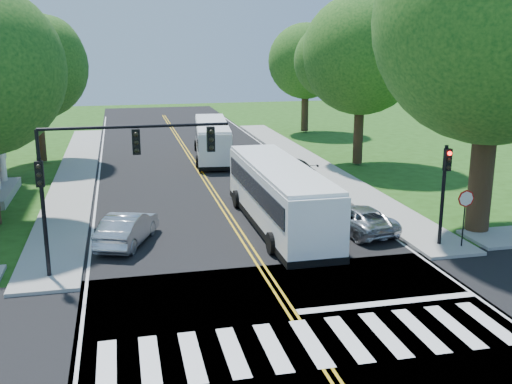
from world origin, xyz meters
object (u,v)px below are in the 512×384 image
object	(u,v)px
bus_lead	(279,195)
bus_follow	(212,139)
suv	(358,219)
signal_nw	(106,165)
hatchback	(127,228)
dark_sedan	(291,169)
signal_ne	(445,182)

from	to	relation	value
bus_lead	bus_follow	distance (m)	18.01
bus_follow	suv	distance (m)	19.96
signal_nw	bus_lead	xyz separation A→B (m)	(7.91, 4.45, -2.74)
bus_follow	suv	size ratio (longest dim) A/B	2.41
signal_nw	bus_lead	distance (m)	9.47
hatchback	suv	bearing A→B (deg)	-162.72
bus_follow	dark_sedan	distance (m)	9.03
signal_ne	signal_nw	bearing A→B (deg)	-179.95
signal_ne	suv	bearing A→B (deg)	132.87
suv	dark_sedan	bearing A→B (deg)	-99.41
signal_nw	bus_follow	world-z (taller)	signal_nw
signal_nw	bus_follow	bearing A→B (deg)	71.65
signal_ne	dark_sedan	bearing A→B (deg)	100.59
signal_nw	suv	size ratio (longest dim) A/B	1.56
signal_ne	hatchback	xyz separation A→B (m)	(-13.38, 3.52, -2.22)
signal_nw	hatchback	xyz separation A→B (m)	(0.67, 3.53, -3.64)
suv	hatchback	bearing A→B (deg)	-12.83
signal_nw	dark_sedan	bearing A→B (deg)	51.63
signal_nw	dark_sedan	distance (m)	18.69
signal_nw	dark_sedan	size ratio (longest dim) A/B	1.54
signal_ne	hatchback	bearing A→B (deg)	165.25
signal_ne	bus_follow	distance (m)	23.44
bus_follow	signal_ne	bearing A→B (deg)	112.75
hatchback	dark_sedan	xyz separation A→B (m)	(10.70, 10.83, -0.06)
signal_ne	bus_lead	bearing A→B (deg)	144.20
hatchback	signal_ne	bearing A→B (deg)	-174.07
signal_ne	suv	size ratio (longest dim) A/B	0.96
bus_lead	hatchback	distance (m)	7.34
bus_lead	suv	xyz separation A→B (m)	(3.47, -1.55, -0.99)
signal_ne	bus_lead	world-z (taller)	signal_ne
suv	signal_ne	bearing A→B (deg)	123.44
bus_follow	hatchback	world-z (taller)	bus_follow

